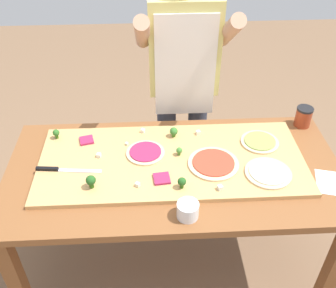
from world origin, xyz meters
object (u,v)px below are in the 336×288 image
(cheese_crumble_d, at_px, (220,188))
(cheese_crumble_f, at_px, (198,132))
(pizza_whole_beet_magenta, at_px, (145,152))
(cheese_crumble_b, at_px, (138,185))
(broccoli_floret_front_mid, at_px, (91,181))
(cheese_crumble_e, at_px, (99,155))
(broccoli_floret_back_mid, at_px, (56,133))
(pizza_slice_near_right, at_px, (87,140))
(pizza_whole_tomato_red, at_px, (213,163))
(broccoli_floret_center_right, at_px, (179,151))
(pizza_whole_pesto_green, at_px, (260,142))
(pizza_slice_center, at_px, (162,179))
(flour_cup, at_px, (188,211))
(cook_center, at_px, (183,74))
(cheese_crumble_c, at_px, (143,131))
(prep_table, at_px, (174,182))
(broccoli_floret_back_right, at_px, (182,182))
(pizza_whole_cheese_artichoke, at_px, (268,173))
(chefs_knife, at_px, (59,170))
(cheese_crumble_a, at_px, (127,144))
(sauce_jar, at_px, (303,117))
(broccoli_floret_front_right, at_px, (174,132))
(recipe_note, at_px, (330,183))

(cheese_crumble_d, bearing_deg, cheese_crumble_f, 96.96)
(pizza_whole_beet_magenta, xyz_separation_m, cheese_crumble_b, (-0.04, -0.24, 0.00))
(broccoli_floret_front_mid, relative_size, cheese_crumble_e, 3.35)
(broccoli_floret_back_mid, bearing_deg, pizza_slice_near_right, -12.37)
(pizza_whole_tomato_red, relative_size, broccoli_floret_center_right, 5.64)
(pizza_whole_pesto_green, xyz_separation_m, broccoli_floret_back_mid, (-1.09, 0.10, 0.03))
(pizza_slice_center, relative_size, flour_cup, 0.79)
(pizza_slice_center, xyz_separation_m, broccoli_floret_center_right, (0.10, 0.18, 0.02))
(broccoli_floret_back_mid, bearing_deg, cheese_crumble_e, -35.44)
(cook_center, bearing_deg, cheese_crumble_c, -128.74)
(cheese_crumble_c, bearing_deg, prep_table, -60.81)
(broccoli_floret_back_right, bearing_deg, cheese_crumble_e, 149.01)
(flour_cup, bearing_deg, cheese_crumble_b, 141.39)
(pizza_whole_cheese_artichoke, relative_size, cheese_crumble_b, 12.04)
(pizza_slice_center, relative_size, cheese_crumble_f, 3.73)
(pizza_whole_beet_magenta, bearing_deg, chefs_knife, -165.81)
(pizza_slice_center, distance_m, cheese_crumble_f, 0.41)
(cheese_crumble_a, bearing_deg, cheese_crumble_b, -79.26)
(cheese_crumble_f, height_order, flour_cup, flour_cup)
(chefs_knife, xyz_separation_m, broccoli_floret_center_right, (0.60, 0.09, 0.02))
(broccoli_floret_front_mid, bearing_deg, broccoli_floret_back_right, -3.35)
(cook_center, bearing_deg, flour_cup, -93.43)
(pizza_whole_tomato_red, relative_size, cheese_crumble_d, 11.71)
(pizza_whole_cheese_artichoke, xyz_separation_m, sauce_jar, (0.31, 0.42, 0.03))
(cheese_crumble_d, height_order, cheese_crumble_f, cheese_crumble_d)
(pizza_whole_tomato_red, relative_size, broccoli_floret_front_right, 4.53)
(broccoli_floret_front_right, bearing_deg, cheese_crumble_e, -158.75)
(cheese_crumble_b, relative_size, cheese_crumble_f, 0.91)
(pizza_whole_pesto_green, bearing_deg, pizza_slice_center, -154.50)
(pizza_whole_cheese_artichoke, distance_m, cheese_crumble_a, 0.74)
(pizza_whole_cheese_artichoke, height_order, cheese_crumble_a, pizza_whole_cheese_artichoke)
(pizza_whole_beet_magenta, bearing_deg, broccoli_floret_center_right, -6.31)
(cheese_crumble_f, distance_m, sauce_jar, 0.62)
(broccoli_floret_back_right, bearing_deg, flour_cup, -85.02)
(pizza_whole_tomato_red, distance_m, cheese_crumble_d, 0.18)
(pizza_whole_pesto_green, height_order, pizza_whole_cheese_artichoke, same)
(pizza_slice_center, height_order, cook_center, cook_center)
(pizza_whole_pesto_green, relative_size, cheese_crumble_e, 9.89)
(chefs_knife, relative_size, pizza_whole_tomato_red, 1.27)
(chefs_knife, xyz_separation_m, broccoli_floret_front_right, (0.58, 0.25, 0.03))
(recipe_note, bearing_deg, cheese_crumble_b, 179.72)
(pizza_slice_near_right, height_order, broccoli_floret_front_mid, broccoli_floret_front_mid)
(broccoli_floret_front_mid, bearing_deg, flour_cup, -22.38)
(pizza_whole_tomato_red, distance_m, cheese_crumble_a, 0.47)
(pizza_slice_center, xyz_separation_m, broccoli_floret_front_mid, (-0.33, -0.03, 0.04))
(broccoli_floret_front_right, bearing_deg, pizza_whole_pesto_green, -10.14)
(recipe_note, xyz_separation_m, cook_center, (-0.65, 0.73, 0.21))
(pizza_slice_near_right, distance_m, pizza_slice_center, 0.51)
(broccoli_floret_front_right, xyz_separation_m, flour_cup, (0.02, -0.55, -0.02))
(pizza_slice_near_right, xyz_separation_m, recipe_note, (1.20, -0.36, -0.03))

